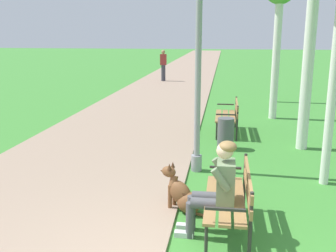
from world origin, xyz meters
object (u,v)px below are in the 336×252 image
dog_brown (183,195)px  lamp_post_near (199,38)px  park_bench_mid (229,114)px  litter_bin (226,134)px  person_seated_on_near_bench (217,185)px  park_bench_near (233,195)px  pedestrian_distant (163,66)px

dog_brown → lamp_post_near: bearing=87.6°
dog_brown → park_bench_mid: bearing=81.6°
lamp_post_near → litter_bin: lamp_post_near is taller
park_bench_mid → person_seated_on_near_bench: (-0.20, -5.28, 0.17)m
park_bench_near → lamp_post_near: lamp_post_near is taller
park_bench_mid → person_seated_on_near_bench: person_seated_on_near_bench is taller
park_bench_near → lamp_post_near: size_ratio=0.32×
person_seated_on_near_bench → litter_bin: size_ratio=1.79×
person_seated_on_near_bench → lamp_post_near: 2.97m
park_bench_mid → lamp_post_near: size_ratio=0.32×
park_bench_near → lamp_post_near: 3.02m
park_bench_near → park_bench_mid: (-0.00, 5.16, 0.00)m
person_seated_on_near_bench → pedestrian_distant: (-3.14, 15.82, 0.16)m
park_bench_mid → dog_brown: size_ratio=1.92×
park_bench_mid → litter_bin: (-0.09, -1.41, -0.16)m
park_bench_near → dog_brown: 0.89m
park_bench_mid → dog_brown: park_bench_mid is taller
lamp_post_near → pedestrian_distant: lamp_post_near is taller
park_bench_near → dog_brown: size_ratio=1.92×
park_bench_near → litter_bin: bearing=91.4°
park_bench_mid → litter_bin: park_bench_mid is taller
dog_brown → pedestrian_distant: pedestrian_distant is taller
park_bench_mid → litter_bin: 1.43m
dog_brown → lamp_post_near: lamp_post_near is taller
park_bench_mid → person_seated_on_near_bench: bearing=-92.2°
park_bench_near → dog_brown: (-0.69, 0.49, -0.25)m
pedestrian_distant → litter_bin: bearing=-74.7°
dog_brown → pedestrian_distant: size_ratio=0.47×
litter_bin → dog_brown: bearing=-100.5°
dog_brown → pedestrian_distant: bearing=99.9°
park_bench_mid → lamp_post_near: 3.54m
dog_brown → lamp_post_near: 2.79m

